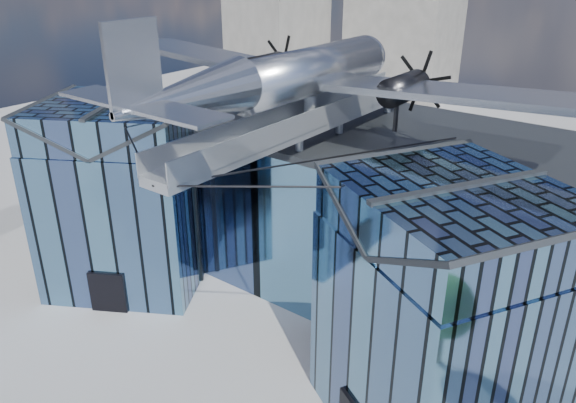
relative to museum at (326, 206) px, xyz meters
The scene contains 4 objects.
ground_plane 8.03m from the museum, 90.00° to the right, with size 120.00×120.00×0.00m, color gray.
museum is the anchor object (origin of this frame).
bg_towers 44.92m from the museum, 88.14° to the left, with size 77.00×24.50×26.00m.
tree_side_w 29.89m from the museum, behind, with size 3.96×3.96×5.78m.
Camera 1 is at (17.09, -20.32, 19.83)m, focal length 35.00 mm.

